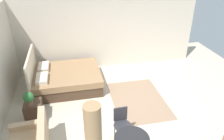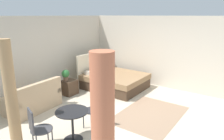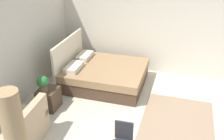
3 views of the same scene
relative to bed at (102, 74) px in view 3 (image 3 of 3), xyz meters
name	(u,v)px [view 3 (image 3 of 3)]	position (x,y,z in m)	size (l,w,h in m)	color
ground_plane	(154,131)	(-1.54, -1.61, -0.30)	(8.47, 9.44, 0.02)	beige
wall_back	(7,55)	(-1.54, 1.61, 0.99)	(8.47, 0.12, 2.57)	beige
wall_right	(172,30)	(1.20, -1.61, 0.99)	(0.12, 6.44, 2.57)	beige
area_rug	(177,124)	(-1.18, -2.05, -0.29)	(2.09, 1.49, 0.01)	#93755B
bed	(102,74)	(0.00, 0.00, 0.00)	(1.75, 2.09, 1.21)	#473323
couch	(14,139)	(-2.82, 0.73, -0.02)	(1.50, 0.88, 0.85)	tan
nightstand	(49,99)	(-1.41, 0.81, -0.05)	(0.46, 0.42, 0.49)	#473323
potted_plant	(43,83)	(-1.51, 0.85, 0.41)	(0.26, 0.26, 0.38)	brown
cafe_chair_near_window	(123,140)	(-2.52, -1.20, 0.20)	(0.40, 0.40, 0.81)	#2D2D33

